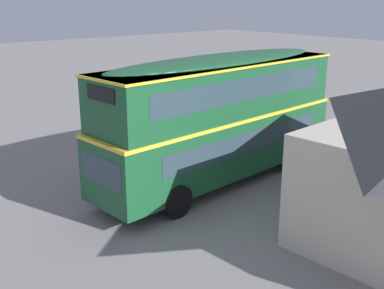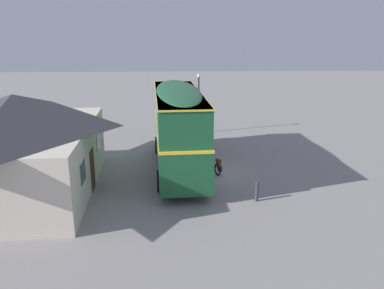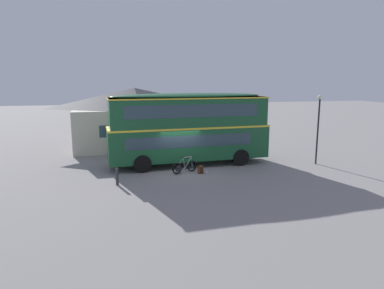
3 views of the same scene
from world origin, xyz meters
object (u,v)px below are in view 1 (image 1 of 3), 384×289
(backpack_on_ground, at_px, (176,160))
(kerb_bollard, at_px, (238,128))
(touring_bicycle, at_px, (199,155))
(double_decker_bus, at_px, (221,114))
(water_bottle_clear_plastic, at_px, (166,164))

(backpack_on_ground, bearing_deg, kerb_bollard, -165.23)
(touring_bicycle, height_order, kerb_bollard, touring_bicycle)
(backpack_on_ground, bearing_deg, double_decker_bus, 95.79)
(double_decker_bus, relative_size, water_bottle_clear_plastic, 40.91)
(backpack_on_ground, height_order, kerb_bollard, kerb_bollard)
(touring_bicycle, distance_m, water_bottle_clear_plastic, 1.44)
(double_decker_bus, relative_size, kerb_bollard, 11.05)
(double_decker_bus, xyz_separation_m, backpack_on_ground, (0.24, -2.36, -2.37))
(kerb_bollard, bearing_deg, water_bottle_clear_plastic, 11.48)
(double_decker_bus, bearing_deg, kerb_bollard, -142.26)
(water_bottle_clear_plastic, bearing_deg, touring_bicycle, 155.75)
(double_decker_bus, height_order, water_bottle_clear_plastic, double_decker_bus)
(water_bottle_clear_plastic, bearing_deg, backpack_on_ground, 145.39)
(double_decker_bus, distance_m, water_bottle_clear_plastic, 3.66)
(touring_bicycle, relative_size, backpack_on_ground, 3.17)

